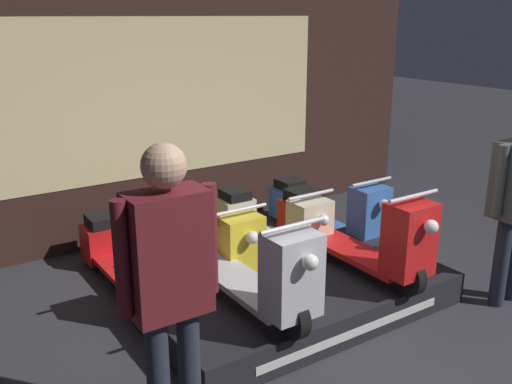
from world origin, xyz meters
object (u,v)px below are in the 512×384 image
Objects in this scene: scooter_display_right at (353,232)px; scooter_backrow_0 at (130,259)px; person_left_browsing at (169,277)px; scooter_backrow_2 at (271,225)px; scooter_backrow_3 at (328,211)px; scooter_backrow_1 at (206,241)px; scooter_display_left at (242,262)px.

scooter_display_right is 1.00× the size of scooter_backrow_0.
scooter_backrow_0 is at bearing 75.53° from person_left_browsing.
scooter_backrow_0 is at bearing 180.00° from scooter_backrow_2.
scooter_backrow_2 and scooter_backrow_3 have the same top height.
scooter_backrow_3 is at bearing 35.05° from person_left_browsing.
scooter_backrow_1 is at bearing 180.00° from scooter_backrow_2.
scooter_display_left is at bearing -133.47° from scooter_backrow_2.
scooter_display_right is at bearing 21.94° from person_left_browsing.
scooter_backrow_0 is (-1.64, 1.12, -0.27)m from scooter_display_right.
scooter_backrow_1 is at bearing 0.00° from scooter_backrow_0.
scooter_backrow_1 is (0.29, 1.12, -0.27)m from scooter_display_left.
scooter_display_left is 1.00× the size of scooter_backrow_3.
scooter_backrow_3 is at bearing 31.41° from scooter_display_left.
scooter_backrow_0 is 1.00× the size of scooter_backrow_1.
scooter_display_right reaches higher than scooter_backrow_2.
scooter_display_right reaches higher than scooter_backrow_1.
scooter_display_left is 1.00× the size of scooter_backrow_0.
scooter_backrow_2 is 0.98× the size of person_left_browsing.
scooter_backrow_3 is (2.32, 0.00, 0.00)m from scooter_backrow_0.
scooter_backrow_2 is 2.96m from person_left_browsing.
scooter_backrow_1 is 0.77m from scooter_backrow_2.
scooter_backrow_1 is (-0.86, 1.12, -0.27)m from scooter_display_right.
scooter_display_right is 1.44m from scooter_backrow_1.
scooter_backrow_3 is at bearing 0.00° from scooter_backrow_1.
scooter_backrow_2 is at bearing 43.98° from person_left_browsing.
scooter_backrow_3 is 0.98× the size of person_left_browsing.
person_left_browsing is at bearing -144.95° from scooter_backrow_3.
scooter_backrow_1 and scooter_backrow_2 have the same top height.
scooter_display_left is 1.00× the size of scooter_backrow_1.
person_left_browsing reaches higher than scooter_backrow_0.
person_left_browsing reaches higher than scooter_display_left.
scooter_backrow_2 is (-0.09, 1.12, -0.27)m from scooter_display_right.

